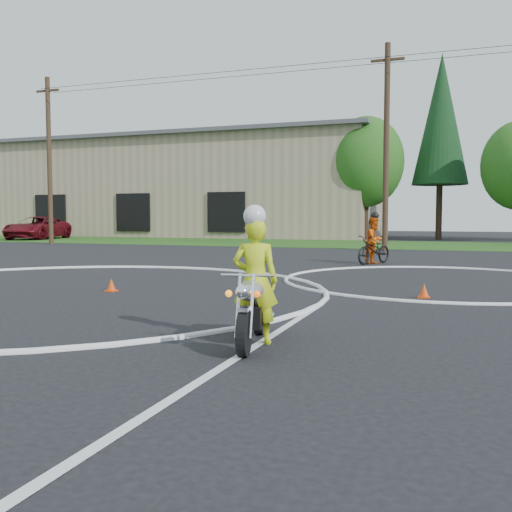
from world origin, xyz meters
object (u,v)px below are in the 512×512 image
(rider_primary_grp, at_px, (255,277))
(pickup_grp, at_px, (37,228))
(primary_motorcycle, at_px, (252,309))
(rider_second_grp, at_px, (374,246))

(rider_primary_grp, height_order, pickup_grp, rider_primary_grp)
(rider_primary_grp, distance_m, pickup_grp, 38.09)
(primary_motorcycle, xyz_separation_m, rider_second_grp, (-0.31, 13.47, 0.17))
(rider_primary_grp, bearing_deg, pickup_grp, 123.86)
(primary_motorcycle, distance_m, pickup_grp, 38.20)
(primary_motorcycle, xyz_separation_m, rider_primary_grp, (-0.01, 0.13, 0.41))
(primary_motorcycle, bearing_deg, pickup_grp, 123.73)
(primary_motorcycle, distance_m, rider_second_grp, 13.48)
(primary_motorcycle, bearing_deg, rider_primary_grp, 83.29)
(rider_primary_grp, relative_size, pickup_grp, 0.29)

